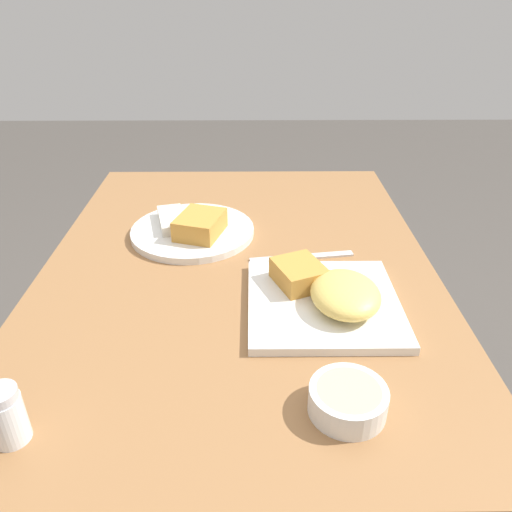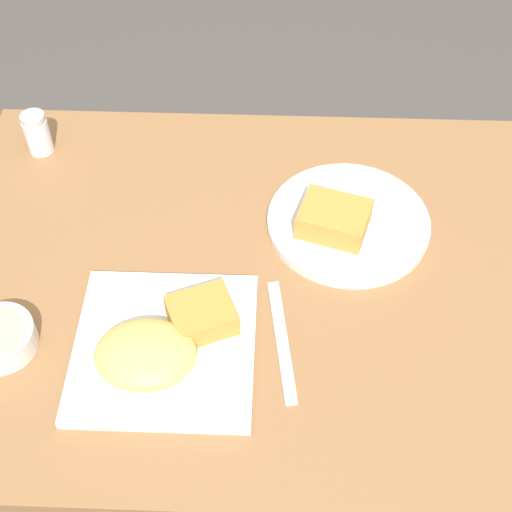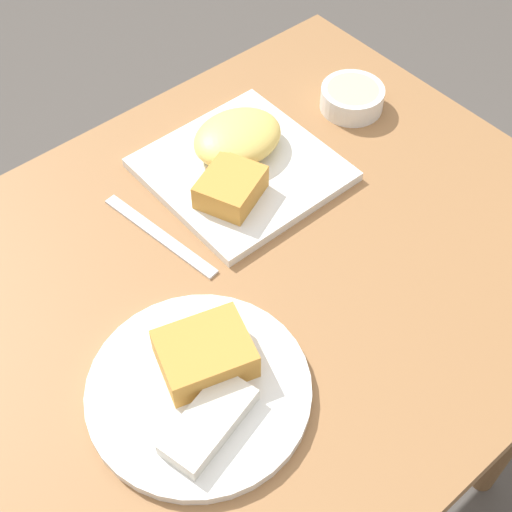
# 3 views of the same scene
# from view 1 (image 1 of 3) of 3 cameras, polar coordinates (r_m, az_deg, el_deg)

# --- Properties ---
(dining_table) EXTENTS (0.97, 0.71, 0.78)m
(dining_table) POSITION_cam_1_polar(r_m,az_deg,el_deg) (0.97, -1.94, -6.38)
(dining_table) COLOR olive
(dining_table) RESTS_ON ground_plane
(plate_square_near) EXTENTS (0.24, 0.24, 0.06)m
(plate_square_near) POSITION_cam_1_polar(r_m,az_deg,el_deg) (0.80, 8.24, -4.50)
(plate_square_near) COLOR white
(plate_square_near) RESTS_ON dining_table
(plate_oval_far) EXTENTS (0.25, 0.25, 0.05)m
(plate_oval_far) POSITION_cam_1_polar(r_m,az_deg,el_deg) (1.01, -7.25, 3.12)
(plate_oval_far) COLOR white
(plate_oval_far) RESTS_ON dining_table
(sauce_ramekin) EXTENTS (0.10, 0.10, 0.03)m
(sauce_ramekin) POSITION_cam_1_polar(r_m,az_deg,el_deg) (0.63, 10.45, -15.84)
(sauce_ramekin) COLOR white
(sauce_ramekin) RESTS_ON dining_table
(salt_shaker) EXTENTS (0.04, 0.04, 0.07)m
(salt_shaker) POSITION_cam_1_polar(r_m,az_deg,el_deg) (0.65, -26.57, -16.27)
(salt_shaker) COLOR white
(salt_shaker) RESTS_ON dining_table
(butter_knife) EXTENTS (0.04, 0.20, 0.00)m
(butter_knife) POSITION_cam_1_polar(r_m,az_deg,el_deg) (0.93, 5.26, -0.12)
(butter_knife) COLOR silver
(butter_knife) RESTS_ON dining_table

